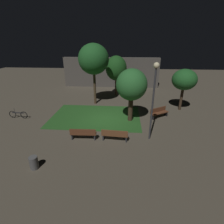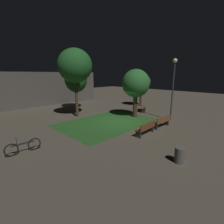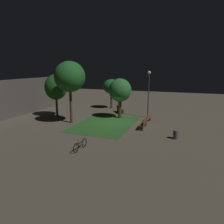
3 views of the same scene
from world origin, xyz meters
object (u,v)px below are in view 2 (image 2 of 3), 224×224
tree_back_right (141,82)px  tree_tall_center (136,84)px  bench_back_row (146,128)px  bench_front_right (143,107)px  bench_near_trees (162,121)px  tree_lawn_side (76,80)px  bicycle (23,147)px  lamp_post_path_center (173,80)px  tree_right_canopy (75,66)px  trash_bin (179,155)px

tree_back_right → tree_tall_center: bearing=-150.5°
bench_back_row → bench_front_right: same height
bench_near_trees → tree_lawn_side: tree_lawn_side is taller
bench_back_row → tree_back_right: size_ratio=0.45×
bench_front_right → bicycle: bearing=-174.7°
tree_lawn_side → tree_tall_center: bearing=-77.2°
bench_back_row → tree_tall_center: size_ratio=0.41×
bench_near_trees → tree_lawn_side: (-0.50, 10.62, 2.90)m
bench_back_row → lamp_post_path_center: lamp_post_path_center is taller
tree_lawn_side → lamp_post_path_center: lamp_post_path_center is taller
bench_near_trees → bicycle: bearing=160.8°
tree_right_canopy → tree_tall_center: (3.75, -4.05, -1.58)m
trash_bin → bicycle: bicycle is taller
bench_back_row → tree_back_right: 10.77m
tree_lawn_side → bicycle: bearing=-137.9°
bench_back_row → tree_right_canopy: 8.57m
bench_near_trees → lamp_post_path_center: bearing=10.6°
bench_back_row → tree_right_canopy: bearing=93.3°
tree_tall_center → trash_bin: bearing=-129.4°
bench_near_trees → bench_front_right: (3.74, 4.26, 0.00)m
bicycle → bench_near_trees: bearing=-19.2°
bench_near_trees → tree_back_right: tree_back_right is taller
tree_back_right → tree_tall_center: tree_tall_center is taller
tree_right_canopy → bench_front_right: bearing=-26.6°
tree_right_canopy → tree_back_right: (8.81, -1.19, -1.67)m
bench_back_row → trash_bin: 3.65m
tree_right_canopy → tree_lawn_side: tree_right_canopy is taller
bench_near_trees → tree_lawn_side: bearing=92.7°
tree_back_right → tree_lawn_side: 7.99m
tree_lawn_side → trash_bin: (-3.67, -13.68, -3.02)m
tree_right_canopy → trash_bin: 11.48m
lamp_post_path_center → bicycle: 12.00m
lamp_post_path_center → trash_bin: 8.11m
bench_back_row → tree_lawn_side: size_ratio=0.37×
tree_tall_center → bicycle: 10.37m
tree_tall_center → bench_front_right: bearing=18.3°
bench_front_right → tree_tall_center: 3.81m
bench_back_row → tree_lawn_side: bearing=81.0°
bench_front_right → tree_back_right: 4.06m
trash_bin → tree_lawn_side: bearing=75.0°
lamp_post_path_center → tree_right_canopy: bearing=125.8°
tree_right_canopy → tree_lawn_side: size_ratio=1.29×
bench_front_right → tree_back_right: (2.44, 2.00, 2.55)m
bicycle → trash_bin: bearing=-52.8°
bench_front_right → bench_near_trees: bearing=-131.3°
bench_front_right → lamp_post_path_center: bearing=-109.0°
bench_front_right → lamp_post_path_center: size_ratio=0.34×
bench_back_row → bench_near_trees: (2.19, 0.00, 0.00)m
tree_lawn_side → bench_front_right: bearing=-56.2°
trash_bin → bench_front_right: bearing=42.8°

